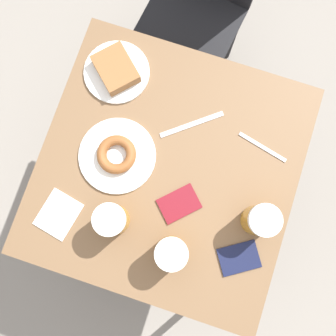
% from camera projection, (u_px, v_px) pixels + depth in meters
% --- Properties ---
extents(ground_plane, '(8.00, 8.00, 0.00)m').
position_uv_depth(ground_plane, '(168.00, 189.00, 1.97)').
color(ground_plane, gray).
extents(table, '(0.84, 0.85, 0.75)m').
position_uv_depth(table, '(168.00, 172.00, 1.30)').
color(table, brown).
rests_on(table, ground_plane).
extents(plate_with_cake, '(0.22, 0.22, 0.05)m').
position_uv_depth(plate_with_cake, '(116.00, 70.00, 1.26)').
color(plate_with_cake, white).
rests_on(plate_with_cake, table).
extents(plate_with_donut, '(0.25, 0.25, 0.04)m').
position_uv_depth(plate_with_donut, '(117.00, 155.00, 1.22)').
color(plate_with_donut, white).
rests_on(plate_with_donut, table).
extents(beer_mug_left, '(0.10, 0.10, 0.14)m').
position_uv_depth(beer_mug_left, '(171.00, 253.00, 1.12)').
color(beer_mug_left, '#C68C23').
rests_on(beer_mug_left, table).
extents(beer_mug_center, '(0.10, 0.10, 0.14)m').
position_uv_depth(beer_mug_center, '(112.00, 220.00, 1.13)').
color(beer_mug_center, '#C68C23').
rests_on(beer_mug_center, table).
extents(beer_mug_right, '(0.10, 0.10, 0.14)m').
position_uv_depth(beer_mug_right, '(260.00, 220.00, 1.13)').
color(beer_mug_right, '#C68C23').
rests_on(beer_mug_right, table).
extents(napkin_folded, '(0.14, 0.15, 0.00)m').
position_uv_depth(napkin_folded, '(58.00, 214.00, 1.20)').
color(napkin_folded, white).
rests_on(napkin_folded, table).
extents(fork, '(0.17, 0.05, 0.00)m').
position_uv_depth(fork, '(262.00, 147.00, 1.24)').
color(fork, silver).
rests_on(fork, table).
extents(knife, '(0.19, 0.15, 0.00)m').
position_uv_depth(knife, '(192.00, 124.00, 1.25)').
color(knife, silver).
rests_on(knife, table).
extents(passport_near_edge, '(0.15, 0.15, 0.01)m').
position_uv_depth(passport_near_edge, '(179.00, 204.00, 1.21)').
color(passport_near_edge, maroon).
rests_on(passport_near_edge, table).
extents(passport_far_edge, '(0.15, 0.14, 0.01)m').
position_uv_depth(passport_far_edge, '(239.00, 258.00, 1.18)').
color(passport_far_edge, '#141938').
rests_on(passport_far_edge, table).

